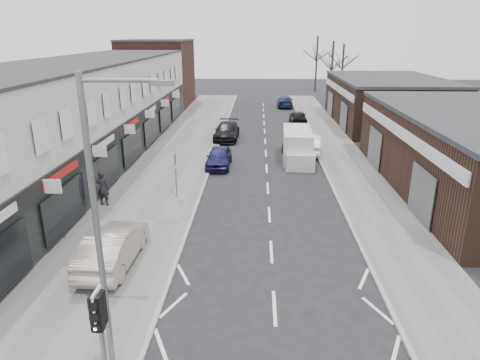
# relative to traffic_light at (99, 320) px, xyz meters

# --- Properties ---
(ground) EXTENTS (160.00, 160.00, 0.00)m
(ground) POSITION_rel_traffic_light_xyz_m (4.40, 2.02, -2.41)
(ground) COLOR black
(ground) RESTS_ON ground
(pavement_left) EXTENTS (5.50, 64.00, 0.12)m
(pavement_left) POSITION_rel_traffic_light_xyz_m (-2.35, 24.02, -2.35)
(pavement_left) COLOR slate
(pavement_left) RESTS_ON ground
(pavement_right) EXTENTS (3.50, 64.00, 0.12)m
(pavement_right) POSITION_rel_traffic_light_xyz_m (10.15, 24.02, -2.35)
(pavement_right) COLOR slate
(pavement_right) RESTS_ON ground
(shop_terrace_left) EXTENTS (8.00, 41.00, 7.10)m
(shop_terrace_left) POSITION_rel_traffic_light_xyz_m (-9.10, 21.52, 1.14)
(shop_terrace_left) COLOR silver
(shop_terrace_left) RESTS_ON ground
(brick_block_far) EXTENTS (8.00, 10.00, 8.00)m
(brick_block_far) POSITION_rel_traffic_light_xyz_m (-9.10, 47.02, 1.59)
(brick_block_far) COLOR #42231C
(brick_block_far) RESTS_ON ground
(right_unit_far) EXTENTS (10.00, 16.00, 4.50)m
(right_unit_far) POSITION_rel_traffic_light_xyz_m (16.90, 36.02, -0.16)
(right_unit_far) COLOR #342218
(right_unit_far) RESTS_ON ground
(tree_far_a) EXTENTS (3.60, 3.60, 8.00)m
(tree_far_a) POSITION_rel_traffic_light_xyz_m (13.40, 50.02, -2.41)
(tree_far_a) COLOR #382D26
(tree_far_a) RESTS_ON ground
(tree_far_b) EXTENTS (3.60, 3.60, 7.50)m
(tree_far_b) POSITION_rel_traffic_light_xyz_m (15.90, 56.02, -2.41)
(tree_far_b) COLOR #382D26
(tree_far_b) RESTS_ON ground
(tree_far_c) EXTENTS (3.60, 3.60, 8.50)m
(tree_far_c) POSITION_rel_traffic_light_xyz_m (12.90, 62.02, -2.41)
(tree_far_c) COLOR #382D26
(tree_far_c) RESTS_ON ground
(traffic_light) EXTENTS (0.28, 0.60, 3.10)m
(traffic_light) POSITION_rel_traffic_light_xyz_m (0.00, 0.00, 0.00)
(traffic_light) COLOR slate
(traffic_light) RESTS_ON pavement_left
(street_lamp) EXTENTS (2.23, 0.22, 8.00)m
(street_lamp) POSITION_rel_traffic_light_xyz_m (-0.13, 1.22, 2.20)
(street_lamp) COLOR slate
(street_lamp) RESTS_ON pavement_left
(warning_sign) EXTENTS (0.12, 0.80, 2.70)m
(warning_sign) POSITION_rel_traffic_light_xyz_m (-0.76, 14.02, -0.21)
(warning_sign) COLOR slate
(warning_sign) RESTS_ON pavement_left
(white_van) EXTENTS (2.21, 5.81, 2.24)m
(white_van) POSITION_rel_traffic_light_xyz_m (6.67, 22.26, -1.36)
(white_van) COLOR silver
(white_van) RESTS_ON ground
(sedan_on_pavement) EXTENTS (1.72, 4.71, 1.54)m
(sedan_on_pavement) POSITION_rel_traffic_light_xyz_m (-1.95, 6.54, -1.52)
(sedan_on_pavement) COLOR #A39582
(sedan_on_pavement) RESTS_ON pavement_left
(pedestrian) EXTENTS (0.78, 0.58, 1.94)m
(pedestrian) POSITION_rel_traffic_light_xyz_m (-4.49, 12.67, -1.32)
(pedestrian) COLOR black
(pedestrian) RESTS_ON pavement_left
(parked_car_left_a) EXTENTS (1.70, 4.10, 1.39)m
(parked_car_left_a) POSITION_rel_traffic_light_xyz_m (1.04, 20.35, -1.72)
(parked_car_left_a) COLOR #171542
(parked_car_left_a) RESTS_ON ground
(parked_car_left_b) EXTENTS (2.17, 5.09, 1.46)m
(parked_car_left_b) POSITION_rel_traffic_light_xyz_m (1.00, 28.59, -1.68)
(parked_car_left_b) COLOR black
(parked_car_left_b) RESTS_ON ground
(parked_car_right_a) EXTENTS (2.11, 4.83, 1.54)m
(parked_car_right_a) POSITION_rel_traffic_light_xyz_m (7.75, 24.20, -1.64)
(parked_car_right_a) COLOR white
(parked_car_right_a) RESTS_ON ground
(parked_car_right_b) EXTENTS (1.69, 4.14, 1.41)m
(parked_car_right_b) POSITION_rel_traffic_light_xyz_m (7.90, 35.57, -1.71)
(parked_car_right_b) COLOR black
(parked_car_right_b) RESTS_ON ground
(parked_car_right_c) EXTENTS (2.08, 4.79, 1.37)m
(parked_car_right_c) POSITION_rel_traffic_light_xyz_m (7.16, 46.49, -1.73)
(parked_car_right_c) COLOR #141E3F
(parked_car_right_c) RESTS_ON ground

